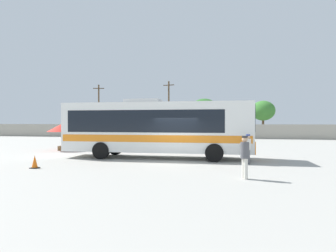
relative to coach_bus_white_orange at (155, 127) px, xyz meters
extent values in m
plane|color=#A3A099|center=(1.59, 8.67, -1.97)|extent=(300.00, 300.00, 0.00)
cube|color=#9E998C|center=(1.59, 23.06, -0.99)|extent=(80.00, 0.30, 1.97)
cube|color=white|center=(0.13, 0.00, -0.02)|extent=(11.70, 2.78, 3.02)
cube|color=black|center=(-0.45, -0.01, 0.34)|extent=(9.60, 2.77, 1.33)
cube|color=orange|center=(0.13, 0.00, -0.69)|extent=(11.47, 2.80, 0.42)
cube|color=#19212D|center=(5.97, 0.12, 0.52)|extent=(0.08, 2.30, 1.57)
cube|color=orange|center=(5.98, 0.12, -1.17)|extent=(0.11, 2.50, 0.72)
cube|color=#B2B2B2|center=(-0.74, -0.01, 1.61)|extent=(2.23, 1.45, 0.24)
cylinder|color=black|center=(3.72, 1.30, -1.45)|extent=(1.05, 0.32, 1.04)
cylinder|color=black|center=(3.77, -1.15, -1.45)|extent=(1.05, 0.32, 1.04)
cylinder|color=black|center=(-3.10, 1.16, -1.45)|extent=(1.05, 0.32, 1.04)
cylinder|color=black|center=(-3.05, -1.28, -1.45)|extent=(1.05, 0.32, 1.04)
cylinder|color=#4C4C51|center=(5.55, -1.62, -1.59)|extent=(0.14, 0.14, 0.77)
cylinder|color=#4C4C51|center=(5.60, -1.75, -1.59)|extent=(0.14, 0.14, 0.77)
cylinder|color=silver|center=(5.57, -1.68, -0.90)|extent=(0.41, 0.41, 0.61)
sphere|color=tan|center=(5.57, -1.68, -0.50)|extent=(0.21, 0.21, 0.21)
cylinder|color=navy|center=(5.57, -1.68, -0.40)|extent=(0.22, 0.22, 0.06)
cylinder|color=silver|center=(5.12, -5.80, -1.56)|extent=(0.15, 0.15, 0.82)
cylinder|color=silver|center=(5.20, -5.93, -1.56)|extent=(0.15, 0.15, 0.82)
cylinder|color=#4C4C51|center=(5.16, -5.86, -0.83)|extent=(0.47, 0.47, 0.65)
sphere|color=tan|center=(5.16, -5.86, -0.40)|extent=(0.22, 0.22, 0.22)
cylinder|color=#262628|center=(5.16, -5.86, -0.30)|extent=(0.23, 0.23, 0.07)
cylinder|color=gray|center=(-8.47, 3.16, -0.94)|extent=(0.05, 0.05, 2.06)
cone|color=red|center=(-8.47, 3.16, -0.16)|extent=(2.21, 2.21, 0.61)
cube|color=brown|center=(-8.47, 3.16, -1.79)|extent=(0.47, 0.47, 0.36)
cube|color=navy|center=(-9.41, 19.52, -1.34)|extent=(4.59, 2.22, 0.64)
cube|color=black|center=(-9.63, 19.50, -0.76)|extent=(2.59, 1.88, 0.52)
cylinder|color=black|center=(-8.12, 20.53, -1.65)|extent=(0.66, 0.28, 0.64)
cylinder|color=black|center=(-7.95, 18.78, -1.65)|extent=(0.66, 0.28, 0.64)
cylinder|color=black|center=(-10.86, 20.27, -1.65)|extent=(0.66, 0.28, 0.64)
cylinder|color=black|center=(-10.69, 18.51, -1.65)|extent=(0.66, 0.28, 0.64)
cube|color=#B7BABF|center=(-3.48, 18.75, -1.32)|extent=(4.26, 1.98, 0.67)
cube|color=black|center=(-3.27, 18.74, -0.70)|extent=(2.37, 1.75, 0.55)
cylinder|color=black|center=(-4.81, 17.92, -1.65)|extent=(0.65, 0.25, 0.64)
cylinder|color=black|center=(-4.74, 19.69, -1.65)|extent=(0.65, 0.25, 0.64)
cylinder|color=black|center=(-2.22, 17.81, -1.65)|extent=(0.65, 0.25, 0.64)
cylinder|color=black|center=(-2.14, 19.57, -1.65)|extent=(0.65, 0.25, 0.64)
cylinder|color=#4C3823|center=(-4.53, 26.89, 2.37)|extent=(0.24, 0.24, 8.69)
cube|color=#473321|center=(-4.53, 26.89, 6.12)|extent=(1.79, 0.43, 0.12)
cylinder|color=#4C3823|center=(-16.20, 26.53, 2.23)|extent=(0.24, 0.24, 8.41)
cube|color=#473321|center=(-16.20, 26.53, 5.84)|extent=(1.79, 0.49, 0.12)
cylinder|color=brown|center=(-8.50, 27.88, -0.71)|extent=(0.32, 0.32, 2.53)
ellipsoid|color=#23561E|center=(-8.50, 27.88, 1.87)|extent=(3.75, 3.75, 3.19)
cylinder|color=brown|center=(1.01, 27.16, -0.83)|extent=(0.32, 0.32, 2.29)
ellipsoid|color=#2D6628|center=(1.01, 27.16, 1.95)|extent=(4.65, 4.65, 3.96)
cylinder|color=brown|center=(9.57, 25.93, -0.60)|extent=(0.32, 0.32, 2.74)
ellipsoid|color=#38752D|center=(9.57, 25.93, 1.95)|extent=(3.38, 3.38, 2.87)
cube|color=black|center=(-4.75, -5.17, -1.95)|extent=(0.36, 0.36, 0.04)
cone|color=orange|center=(-4.75, -5.17, -1.63)|extent=(0.28, 0.28, 0.60)
camera|label=1|loc=(4.47, -17.65, 0.28)|focal=30.88mm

